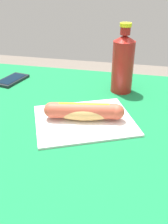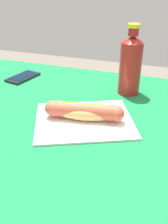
# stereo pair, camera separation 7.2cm
# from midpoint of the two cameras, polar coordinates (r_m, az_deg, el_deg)

# --- Properties ---
(dining_table) EXTENTS (1.13, 0.83, 0.78)m
(dining_table) POSITION_cam_midpoint_polar(r_m,az_deg,el_deg) (0.84, -5.10, -10.07)
(dining_table) COLOR brown
(dining_table) RESTS_ON ground
(paper_wrapper) EXTENTS (0.35, 0.32, 0.01)m
(paper_wrapper) POSITION_cam_midpoint_polar(r_m,az_deg,el_deg) (0.73, -2.81, -1.93)
(paper_wrapper) COLOR silver
(paper_wrapper) RESTS_ON dining_table
(hot_dog) EXTENTS (0.23, 0.09, 0.05)m
(hot_dog) POSITION_cam_midpoint_polar(r_m,az_deg,el_deg) (0.72, -2.87, 0.06)
(hot_dog) COLOR tan
(hot_dog) RESTS_ON paper_wrapper
(cell_phone) EXTENTS (0.10, 0.15, 0.01)m
(cell_phone) POSITION_cam_midpoint_polar(r_m,az_deg,el_deg) (1.06, -17.94, 6.93)
(cell_phone) COLOR black
(cell_phone) RESTS_ON dining_table
(soda_bottle) EXTENTS (0.08, 0.08, 0.24)m
(soda_bottle) POSITION_cam_midpoint_polar(r_m,az_deg,el_deg) (0.89, 6.53, 10.98)
(soda_bottle) COLOR maroon
(soda_bottle) RESTS_ON dining_table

